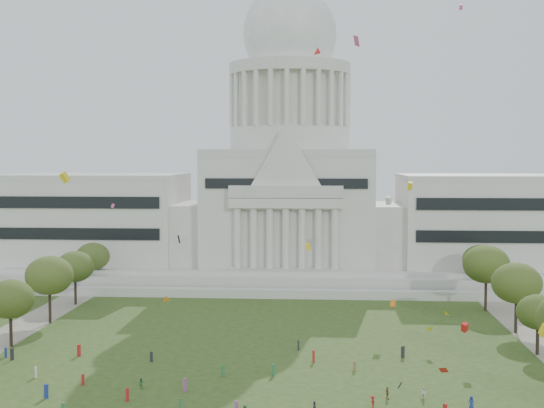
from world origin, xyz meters
TOP-DOWN VIEW (x-y plane):
  - capitol at (0.00, 113.59)m, footprint 160.00×64.50m
  - row_tree_l_3 at (-44.09, 33.92)m, footprint 8.12×8.12m
  - row_tree_r_3 at (44.40, 34.48)m, footprint 7.01×7.01m
  - row_tree_l_4 at (-44.08, 52.42)m, footprint 9.29×9.29m
  - row_tree_r_4 at (44.76, 50.04)m, footprint 9.19×9.19m
  - row_tree_l_5 at (-45.22, 71.01)m, footprint 8.33×8.33m
  - row_tree_r_5 at (43.49, 70.19)m, footprint 9.82×9.82m
  - row_tree_l_6 at (-46.87, 89.14)m, footprint 8.19×8.19m
  - row_tree_r_6 at (45.96, 88.13)m, footprint 8.42×8.42m
  - person_0 at (28.44, 6.66)m, footprint 0.96×0.85m
  - person_2 at (22.82, 10.06)m, footprint 0.98×0.92m
  - person_3 at (15.72, 5.93)m, footprint 0.86×1.19m
  - person_8 at (-16.20, 12.21)m, footprint 0.76×0.53m
  - person_10 at (17.95, 9.72)m, footprint 0.79×1.11m
  - distant_crowd at (-12.73, 14.50)m, footprint 66.99×38.51m
  - kite_swarm at (-0.70, 10.53)m, footprint 82.28×102.61m

SIDE VIEW (x-z plane):
  - person_8 at x=-16.20m, z-range 0.00..1.46m
  - person_0 at x=28.44m, z-range 0.00..1.64m
  - person_3 at x=15.72m, z-range 0.00..1.66m
  - person_10 at x=17.95m, z-range 0.00..1.72m
  - person_2 at x=22.82m, z-range 0.00..1.72m
  - distant_crowd at x=-12.73m, z-range -0.08..1.85m
  - row_tree_r_3 at x=44.40m, z-range 2.09..12.07m
  - row_tree_l_3 at x=-44.09m, z-range 2.43..13.98m
  - row_tree_l_6 at x=-46.87m, z-range 2.45..14.09m
  - row_tree_l_5 at x=-45.22m, z-range 2.49..14.34m
  - row_tree_r_6 at x=45.96m, z-range 2.52..14.49m
  - row_tree_r_4 at x=44.76m, z-range 2.76..15.82m
  - row_tree_l_4 at x=-44.08m, z-range 2.79..16.00m
  - row_tree_r_5 at x=43.49m, z-range 2.95..16.91m
  - capitol at x=0.00m, z-range -23.35..67.95m
  - kite_swarm at x=-0.70m, z-range -2.12..62.34m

